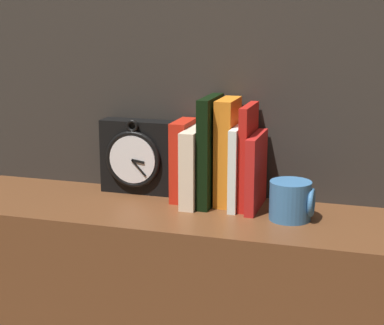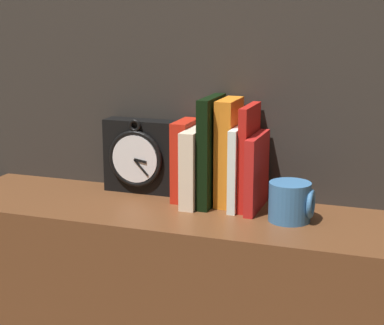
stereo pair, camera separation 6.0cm
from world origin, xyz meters
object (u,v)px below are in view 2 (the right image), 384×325
at_px(book_slot4_white, 240,167).
at_px(book_slot6_red, 257,172).
at_px(book_slot2_black, 211,151).
at_px(book_slot1_cream, 197,166).
at_px(mug, 291,202).
at_px(book_slot5_red, 249,157).
at_px(clock, 140,156).
at_px(book_slot0_red, 185,160).
at_px(book_slot3_orange, 229,152).

xyz_separation_m(book_slot4_white, book_slot6_red, (0.04, -0.01, -0.01)).
distance_m(book_slot2_black, book_slot4_white, 0.08).
height_order(book_slot1_cream, mug, book_slot1_cream).
relative_size(book_slot1_cream, book_slot2_black, 0.71).
height_order(book_slot5_red, book_slot6_red, book_slot5_red).
bearing_deg(clock, book_slot6_red, -8.04).
relative_size(book_slot2_black, mug, 2.62).
distance_m(book_slot1_cream, book_slot5_red, 0.13).
distance_m(book_slot0_red, book_slot2_black, 0.08).
height_order(book_slot1_cream, book_slot5_red, book_slot5_red).
distance_m(clock, book_slot3_orange, 0.25).
bearing_deg(mug, book_slot2_black, 162.34).
bearing_deg(book_slot3_orange, book_slot0_red, 178.96).
bearing_deg(book_slot2_black, book_slot3_orange, 21.27).
height_order(clock, mug, clock).
xyz_separation_m(clock, mug, (0.41, -0.10, -0.05)).
bearing_deg(book_slot2_black, book_slot5_red, 3.19).
relative_size(book_slot3_orange, mug, 2.56).
distance_m(book_slot2_black, book_slot5_red, 0.09).
bearing_deg(book_slot6_red, book_slot4_white, 172.84).
relative_size(book_slot2_black, book_slot6_red, 1.46).
xyz_separation_m(book_slot3_orange, mug, (0.17, -0.08, -0.08)).
relative_size(book_slot3_orange, book_slot5_red, 1.04).
distance_m(clock, book_slot4_white, 0.28).
xyz_separation_m(clock, book_slot2_black, (0.20, -0.04, 0.04)).
height_order(book_slot5_red, mug, book_slot5_red).
bearing_deg(book_slot4_white, book_slot3_orange, 154.22).
distance_m(book_slot0_red, book_slot6_red, 0.19).
bearing_deg(book_slot2_black, book_slot1_cream, -170.23).
xyz_separation_m(book_slot3_orange, book_slot6_red, (0.07, -0.02, -0.04)).
relative_size(book_slot5_red, mug, 2.46).
bearing_deg(book_slot6_red, clock, 171.96).
bearing_deg(book_slot3_orange, book_slot5_red, -10.86).
distance_m(book_slot1_cream, book_slot4_white, 0.11).
bearing_deg(book_slot1_cream, book_slot6_red, 0.16).
bearing_deg(book_slot6_red, mug, -32.95).
distance_m(book_slot3_orange, book_slot6_red, 0.09).
height_order(book_slot0_red, book_slot2_black, book_slot2_black).
bearing_deg(book_slot0_red, book_slot4_white, -6.91).
bearing_deg(book_slot4_white, mug, -25.77).
bearing_deg(clock, book_slot3_orange, -5.68).
relative_size(book_slot0_red, book_slot1_cream, 1.06).
height_order(book_slot2_black, book_slot3_orange, book_slot2_black).
height_order(book_slot0_red, book_slot3_orange, book_slot3_orange).
xyz_separation_m(book_slot0_red, book_slot5_red, (0.16, -0.01, 0.02)).
relative_size(book_slot3_orange, book_slot6_red, 1.43).
height_order(book_slot3_orange, book_slot4_white, book_slot3_orange).
xyz_separation_m(clock, book_slot4_white, (0.27, -0.04, 0.00)).
bearing_deg(book_slot6_red, book_slot1_cream, -179.84).
xyz_separation_m(book_slot6_red, mug, (0.09, -0.06, -0.04)).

